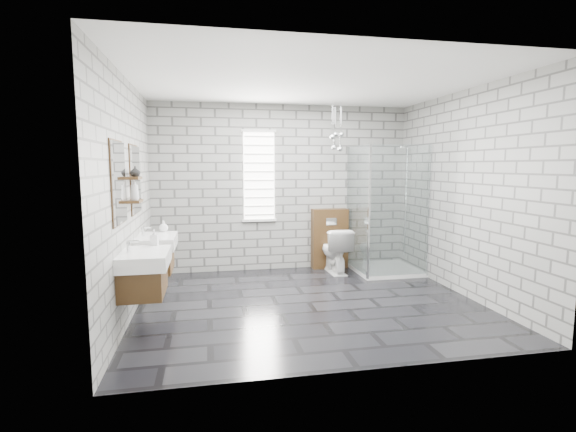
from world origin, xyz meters
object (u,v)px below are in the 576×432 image
object	(u,v)px
vanity_left	(141,261)
shower_enclosure	(383,242)
vanity_right	(153,243)
toilet	(335,250)
cistern_panel	(329,238)

from	to	relation	value
vanity_left	shower_enclosure	bearing A→B (deg)	27.62
vanity_left	shower_enclosure	distance (m)	3.86
vanity_right	vanity_left	bearing A→B (deg)	-90.00
vanity_left	toilet	distance (m)	3.36
vanity_right	toilet	bearing A→B (deg)	20.53
vanity_right	cistern_panel	bearing A→B (deg)	26.19
vanity_right	toilet	distance (m)	2.89
cistern_panel	toilet	distance (m)	0.34
cistern_panel	toilet	xyz separation A→B (m)	(0.00, -0.31, -0.14)
vanity_left	cistern_panel	bearing A→B (deg)	40.63
vanity_right	cistern_panel	world-z (taller)	vanity_right
vanity_right	toilet	world-z (taller)	vanity_right
cistern_panel	shower_enclosure	size ratio (longest dim) A/B	0.49
cistern_panel	vanity_left	bearing A→B (deg)	-139.37
vanity_left	cistern_panel	distance (m)	3.54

